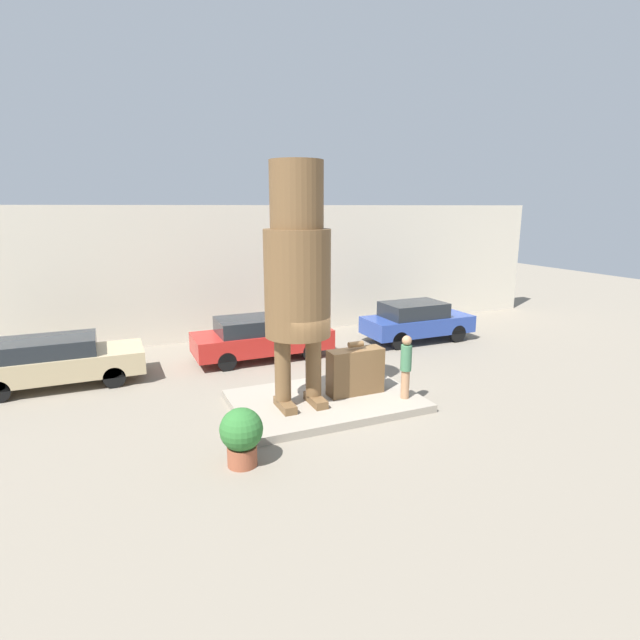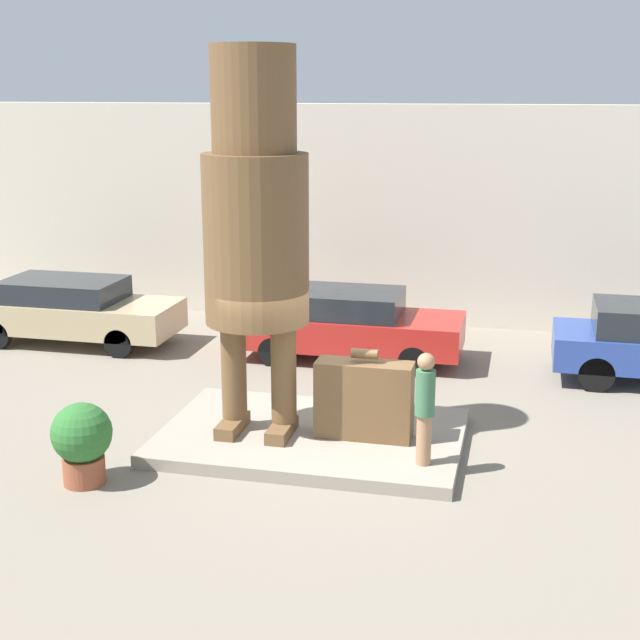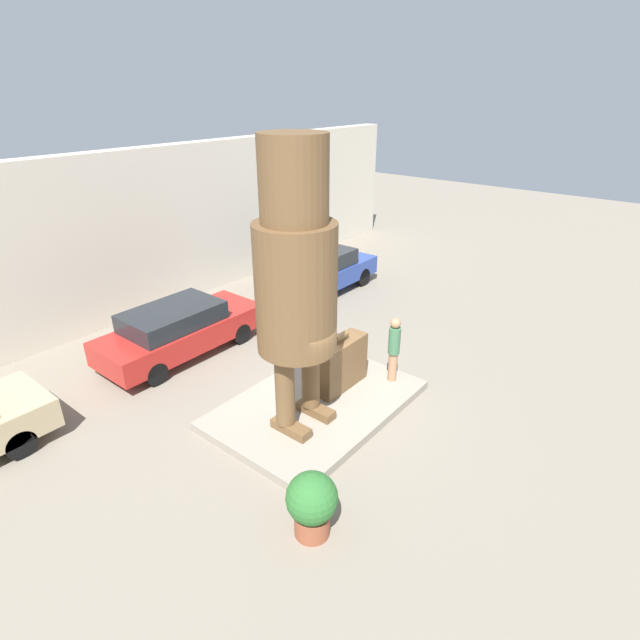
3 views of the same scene
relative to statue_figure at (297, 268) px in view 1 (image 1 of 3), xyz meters
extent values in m
plane|color=gray|center=(0.82, 0.16, -3.66)|extent=(60.00, 60.00, 0.00)
cube|color=gray|center=(0.82, 0.16, -3.56)|extent=(4.76, 3.21, 0.20)
cube|color=beige|center=(0.82, 8.18, -1.09)|extent=(28.00, 0.60, 5.13)
cube|color=brown|center=(-0.41, -0.14, -3.36)|extent=(0.31, 0.91, 0.20)
cube|color=brown|center=(0.41, -0.14, -3.36)|extent=(0.31, 0.91, 0.20)
cylinder|color=brown|center=(-0.41, 0.00, -2.46)|extent=(0.40, 0.40, 1.60)
cylinder|color=brown|center=(0.41, 0.00, -2.46)|extent=(0.40, 0.40, 1.60)
cylinder|color=brown|center=(0.00, 0.00, -0.37)|extent=(1.60, 1.60, 2.57)
cylinder|color=brown|center=(0.00, 0.00, 1.68)|extent=(1.26, 1.26, 1.54)
cube|color=brown|center=(1.67, 0.12, -2.85)|extent=(1.51, 0.51, 1.22)
cylinder|color=brown|center=(1.67, 0.12, -2.10)|extent=(0.41, 0.15, 0.15)
cylinder|color=#A87A56|center=(2.70, -0.70, -3.08)|extent=(0.22, 0.22, 0.76)
cylinder|color=#3D704C|center=(2.70, -0.70, -2.37)|extent=(0.29, 0.29, 0.67)
sphere|color=#A87A56|center=(2.70, -0.70, -1.90)|extent=(0.25, 0.25, 0.25)
cube|color=tan|center=(-5.65, 4.55, -3.02)|extent=(4.62, 1.79, 0.66)
cube|color=#1E2328|center=(-5.88, 4.55, -2.46)|extent=(2.54, 1.61, 0.47)
cylinder|color=black|center=(-4.22, 5.35, -3.35)|extent=(0.62, 0.18, 0.62)
cylinder|color=black|center=(-4.22, 3.74, -3.35)|extent=(0.62, 0.18, 0.62)
cylinder|color=black|center=(-7.08, 5.35, -3.35)|extent=(0.62, 0.18, 0.62)
cube|color=#B2231E|center=(0.52, 4.73, -3.03)|extent=(4.63, 1.78, 0.66)
cube|color=#1E2328|center=(0.29, 4.73, -2.45)|extent=(2.54, 1.60, 0.50)
cylinder|color=black|center=(1.95, 5.53, -3.36)|extent=(0.60, 0.18, 0.60)
cylinder|color=black|center=(1.95, 3.93, -3.36)|extent=(0.60, 0.18, 0.60)
cylinder|color=black|center=(-0.91, 5.53, -3.36)|extent=(0.60, 0.18, 0.60)
cylinder|color=black|center=(-0.91, 3.93, -3.36)|extent=(0.60, 0.18, 0.60)
cube|color=#284293|center=(6.69, 4.59, -3.01)|extent=(4.18, 1.77, 0.63)
cube|color=#1E2328|center=(6.48, 4.59, -2.42)|extent=(2.30, 1.59, 0.55)
cylinder|color=black|center=(7.99, 5.39, -3.33)|extent=(0.67, 0.18, 0.67)
cylinder|color=black|center=(7.99, 3.80, -3.33)|extent=(0.67, 0.18, 0.67)
cylinder|color=black|center=(5.39, 5.39, -3.33)|extent=(0.67, 0.18, 0.67)
cylinder|color=black|center=(5.39, 3.80, -3.33)|extent=(0.67, 0.18, 0.67)
cylinder|color=brown|center=(-2.00, -2.04, -3.46)|extent=(0.60, 0.60, 0.40)
sphere|color=#2D6B2D|center=(-2.00, -2.04, -2.89)|extent=(0.87, 0.87, 0.87)
camera|label=1|loc=(-4.22, -11.05, 1.43)|focal=28.00mm
camera|label=2|loc=(3.99, -12.74, 1.87)|focal=50.00mm
camera|label=3|loc=(-6.63, -5.96, 3.17)|focal=28.00mm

